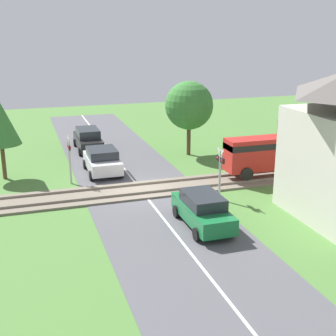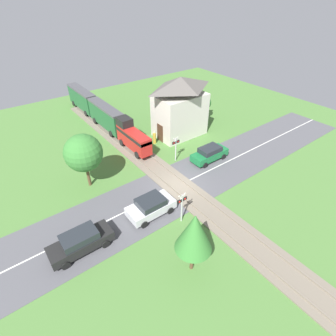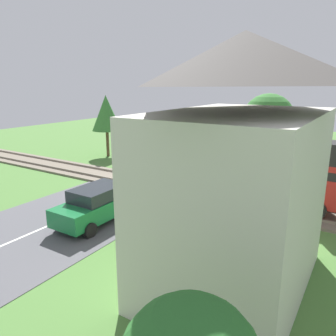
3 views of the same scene
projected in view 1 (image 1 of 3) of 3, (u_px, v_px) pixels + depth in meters
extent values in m
plane|color=#4C7A38|center=(142.00, 191.00, 25.85)|extent=(60.00, 60.00, 0.00)
cube|color=#515156|center=(142.00, 191.00, 25.85)|extent=(48.00, 6.40, 0.02)
cube|color=silver|center=(142.00, 191.00, 25.85)|extent=(48.00, 0.12, 0.00)
cube|color=#756B5B|center=(142.00, 190.00, 25.83)|extent=(2.80, 48.00, 0.12)
cube|color=slate|center=(138.00, 184.00, 26.46)|extent=(0.10, 48.00, 0.12)
cube|color=slate|center=(145.00, 192.00, 25.14)|extent=(0.10, 48.00, 0.12)
cube|color=red|center=(268.00, 153.00, 27.66)|extent=(1.35, 5.22, 1.90)
cube|color=black|center=(268.00, 144.00, 27.51)|extent=(1.37, 5.22, 0.36)
cube|color=black|center=(296.00, 128.00, 27.77)|extent=(1.35, 1.67, 0.90)
cylinder|color=black|center=(236.00, 167.00, 28.10)|extent=(0.14, 0.76, 0.76)
cylinder|color=black|center=(247.00, 174.00, 26.79)|extent=(0.14, 0.76, 0.76)
cylinder|color=black|center=(285.00, 162.00, 29.08)|extent=(0.14, 0.76, 0.76)
cylinder|color=black|center=(298.00, 169.00, 27.77)|extent=(0.14, 0.76, 0.76)
cylinder|color=black|center=(321.00, 159.00, 29.85)|extent=(0.14, 0.76, 0.76)
cylinder|color=black|center=(335.00, 165.00, 28.54)|extent=(0.14, 0.76, 0.76)
cube|color=silver|center=(102.00, 163.00, 28.87)|extent=(3.88, 1.84, 0.73)
cube|color=#23282D|center=(102.00, 153.00, 28.69)|extent=(2.13, 1.70, 0.53)
cylinder|color=black|center=(122.00, 173.00, 28.10)|extent=(0.60, 0.18, 0.60)
cylinder|color=black|center=(91.00, 176.00, 27.56)|extent=(0.60, 0.18, 0.60)
cylinder|color=black|center=(113.00, 162.00, 30.39)|extent=(0.60, 0.18, 0.60)
cylinder|color=black|center=(85.00, 164.00, 29.85)|extent=(0.60, 0.18, 0.60)
cube|color=#197038|center=(203.00, 213.00, 21.14)|extent=(4.14, 1.61, 0.73)
cube|color=#23282D|center=(203.00, 200.00, 20.96)|extent=(2.28, 1.48, 0.52)
cylinder|color=black|center=(176.00, 211.00, 22.24)|extent=(0.60, 0.18, 0.60)
cylinder|color=black|center=(207.00, 208.00, 22.71)|extent=(0.60, 0.18, 0.60)
cylinder|color=black|center=(197.00, 234.00, 19.78)|extent=(0.60, 0.18, 0.60)
cylinder|color=black|center=(231.00, 230.00, 20.25)|extent=(0.60, 0.18, 0.60)
cube|color=black|center=(88.00, 141.00, 34.23)|extent=(4.42, 1.63, 0.72)
cube|color=#23282D|center=(88.00, 133.00, 34.04)|extent=(2.43, 1.50, 0.59)
cylinder|color=black|center=(103.00, 150.00, 33.26)|extent=(0.60, 0.18, 0.60)
cylinder|color=black|center=(80.00, 152.00, 32.79)|extent=(0.60, 0.18, 0.60)
cylinder|color=black|center=(96.00, 141.00, 35.88)|extent=(0.60, 0.18, 0.60)
cylinder|color=black|center=(75.00, 143.00, 35.40)|extent=(0.60, 0.18, 0.60)
cylinder|color=#B7B7B7|center=(70.00, 161.00, 26.72)|extent=(0.12, 0.12, 2.70)
cube|color=black|center=(69.00, 147.00, 26.47)|extent=(0.90, 0.08, 0.28)
sphere|color=red|center=(68.00, 145.00, 26.72)|extent=(0.18, 0.18, 0.18)
sphere|color=red|center=(69.00, 148.00, 26.23)|extent=(0.18, 0.18, 0.18)
cube|color=silver|center=(69.00, 142.00, 26.40)|extent=(0.72, 0.04, 0.72)
cube|color=silver|center=(69.00, 142.00, 26.40)|extent=(0.72, 0.04, 0.72)
cylinder|color=#B7B7B7|center=(220.00, 175.00, 24.19)|extent=(0.12, 0.12, 2.70)
cube|color=black|center=(220.00, 159.00, 23.94)|extent=(0.90, 0.08, 0.28)
sphere|color=red|center=(223.00, 161.00, 23.70)|extent=(0.18, 0.18, 0.18)
sphere|color=red|center=(218.00, 158.00, 24.19)|extent=(0.18, 0.18, 0.18)
cube|color=silver|center=(221.00, 155.00, 23.87)|extent=(0.72, 0.04, 0.72)
cube|color=silver|center=(221.00, 155.00, 23.87)|extent=(0.72, 0.04, 0.72)
cube|color=#472D1E|center=(306.00, 179.00, 24.51)|extent=(0.06, 1.10, 2.10)
cylinder|color=gold|center=(296.00, 182.00, 25.39)|extent=(0.37, 0.37, 1.28)
sphere|color=beige|center=(297.00, 169.00, 25.17)|extent=(0.23, 0.23, 0.23)
cylinder|color=brown|center=(189.00, 140.00, 32.92)|extent=(0.28, 0.28, 2.09)
sphere|color=#387A33|center=(189.00, 105.00, 32.20)|extent=(3.35, 3.35, 3.35)
cylinder|color=brown|center=(4.00, 162.00, 27.70)|extent=(0.24, 0.24, 2.11)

